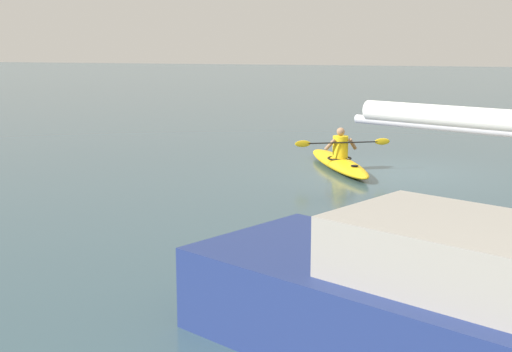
{
  "coord_description": "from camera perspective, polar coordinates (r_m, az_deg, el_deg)",
  "views": [
    {
      "loc": [
        -1.5,
        17.52,
        3.23
      ],
      "look_at": [
        2.23,
        4.8,
        0.67
      ],
      "focal_mm": 48.8,
      "sensor_mm": 36.0,
      "label": 1
    }
  ],
  "objects": [
    {
      "name": "kayak",
      "position": [
        18.05,
        6.78,
        1.08
      ],
      "size": [
        2.55,
        4.08,
        0.32
      ],
      "color": "#EAB214",
      "rests_on": "ground"
    },
    {
      "name": "ground_plane",
      "position": [
        17.87,
        11.28,
        0.32
      ],
      "size": [
        160.0,
        160.0,
        0.0
      ],
      "primitive_type": "plane",
      "color": "#334C56"
    },
    {
      "name": "kayaker",
      "position": [
        17.84,
        6.95,
        2.53
      ],
      "size": [
        2.23,
        1.17,
        0.78
      ],
      "color": "yellow",
      "rests_on": "kayak"
    }
  ]
}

